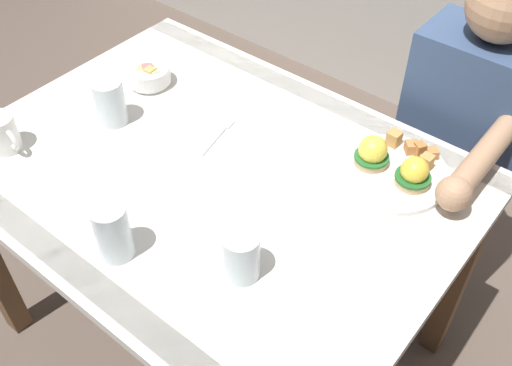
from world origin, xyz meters
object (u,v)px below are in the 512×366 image
object	(u,v)px
eggs_benedict_plate	(393,167)
coffee_mug	(2,133)
fork	(218,135)
water_glass_far	(110,104)
water_glass_near	(113,234)
dining_table	(213,200)
diner_person	(461,138)
fruit_bowl	(149,75)
water_glass_extra	(241,257)

from	to	relation	value
eggs_benedict_plate	coffee_mug	world-z (taller)	coffee_mug
fork	water_glass_far	world-z (taller)	water_glass_far
fork	water_glass_near	xyz separation A→B (m)	(0.09, -0.42, 0.06)
water_glass_far	fork	bearing A→B (deg)	26.81
dining_table	fork	bearing A→B (deg)	123.74
eggs_benedict_plate	diner_person	distance (m)	0.36
coffee_mug	fork	world-z (taller)	coffee_mug
water_glass_near	diner_person	xyz separation A→B (m)	(0.37, 0.91, -0.15)
water_glass_far	diner_person	distance (m)	0.96
dining_table	fork	world-z (taller)	fork
water_glass_near	coffee_mug	bearing A→B (deg)	174.05
eggs_benedict_plate	fruit_bowl	distance (m)	0.73
dining_table	coffee_mug	bearing A→B (deg)	-149.45
water_glass_near	water_glass_extra	distance (m)	0.27
dining_table	water_glass_near	world-z (taller)	water_glass_near
coffee_mug	fork	size ratio (longest dim) A/B	0.72
coffee_mug	water_glass_extra	distance (m)	0.71
eggs_benedict_plate	water_glass_far	size ratio (longest dim) A/B	2.19
coffee_mug	water_glass_far	world-z (taller)	water_glass_far
fork	water_glass_near	world-z (taller)	water_glass_near
coffee_mug	water_glass_far	distance (m)	0.27
fruit_bowl	coffee_mug	size ratio (longest dim) A/B	1.08
coffee_mug	diner_person	distance (m)	1.21
water_glass_extra	diner_person	xyz separation A→B (m)	(0.14, 0.79, -0.14)
eggs_benedict_plate	fruit_bowl	world-z (taller)	eggs_benedict_plate
fruit_bowl	coffee_mug	distance (m)	0.43
coffee_mug	water_glass_near	bearing A→B (deg)	-5.95
fruit_bowl	water_glass_near	xyz separation A→B (m)	(0.39, -0.47, 0.03)
dining_table	eggs_benedict_plate	distance (m)	0.45
fork	diner_person	distance (m)	0.68
eggs_benedict_plate	fruit_bowl	size ratio (longest dim) A/B	2.25
eggs_benedict_plate	water_glass_near	bearing A→B (deg)	-119.92
coffee_mug	water_glass_near	distance (m)	0.47
eggs_benedict_plate	water_glass_extra	distance (m)	0.46
coffee_mug	water_glass_extra	size ratio (longest dim) A/B	0.99
fruit_bowl	water_glass_extra	xyz separation A→B (m)	(0.63, -0.34, 0.02)
eggs_benedict_plate	fruit_bowl	xyz separation A→B (m)	(-0.72, -0.11, 0.01)
dining_table	eggs_benedict_plate	xyz separation A→B (m)	(0.35, 0.26, 0.13)
fruit_bowl	water_glass_extra	distance (m)	0.71
fruit_bowl	diner_person	world-z (taller)	diner_person
fork	water_glass_far	bearing A→B (deg)	-153.19
fruit_bowl	water_glass_far	bearing A→B (deg)	-75.62
dining_table	eggs_benedict_plate	size ratio (longest dim) A/B	4.44
eggs_benedict_plate	fork	size ratio (longest dim) A/B	1.74
eggs_benedict_plate	water_glass_near	xyz separation A→B (m)	(-0.33, -0.57, 0.03)
eggs_benedict_plate	coffee_mug	size ratio (longest dim) A/B	2.42
water_glass_near	diner_person	size ratio (longest dim) A/B	0.12
dining_table	water_glass_far	distance (m)	0.36
fruit_bowl	diner_person	size ratio (longest dim) A/B	0.11
water_glass_near	fork	bearing A→B (deg)	102.09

